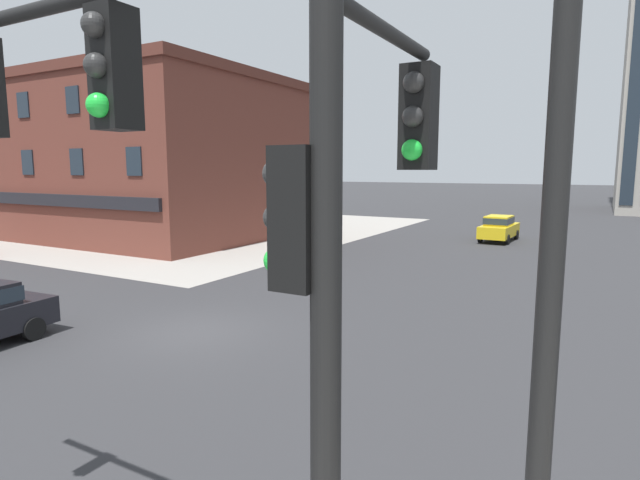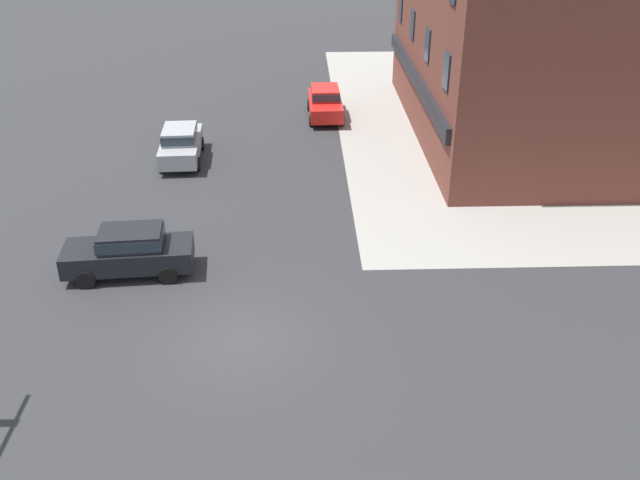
{
  "view_description": "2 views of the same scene",
  "coord_description": "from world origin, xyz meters",
  "views": [
    {
      "loc": [
        10.23,
        -10.74,
        4.72
      ],
      "look_at": [
        1.43,
        5.03,
        2.2
      ],
      "focal_mm": 28.59,
      "sensor_mm": 36.0,
      "label": 1
    },
    {
      "loc": [
        17.31,
        1.78,
        12.78
      ],
      "look_at": [
        -1.81,
        2.42,
        2.43
      ],
      "focal_mm": 39.58,
      "sensor_mm": 36.0,
      "label": 2
    }
  ],
  "objects": [
    {
      "name": "street_lamp_corner_near",
      "position": [
        10.0,
        -7.69,
        3.81
      ],
      "size": [
        0.36,
        0.36,
        6.19
      ],
      "color": "black",
      "rests_on": "ground"
    },
    {
      "name": "traffic_signal_main",
      "position": [
        7.29,
        -7.86,
        4.42
      ],
      "size": [
        6.66,
        2.09,
        6.5
      ],
      "color": "black",
      "rests_on": "ground"
    },
    {
      "name": "sidewalk_far_corner",
      "position": [
        -20.0,
        20.0,
        0.0
      ],
      "size": [
        32.0,
        32.0,
        0.02
      ],
      "primitive_type": "cube",
      "color": "gray",
      "rests_on": "ground"
    },
    {
      "name": "ground_plane",
      "position": [
        0.0,
        0.0,
        0.0
      ],
      "size": [
        320.0,
        320.0,
        0.0
      ],
      "primitive_type": "plane",
      "color": "#2D2D30"
    },
    {
      "name": "storefront_block_near_corner",
      "position": [
        -18.32,
        15.42,
        5.42
      ],
      "size": [
        19.02,
        15.25,
        10.83
      ],
      "color": "brown",
      "rests_on": "ground"
    },
    {
      "name": "car_main_northbound_far",
      "position": [
        4.31,
        24.01,
        0.92
      ],
      "size": [
        2.06,
        4.48,
        1.68
      ],
      "color": "gold",
      "rests_on": "ground"
    }
  ]
}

